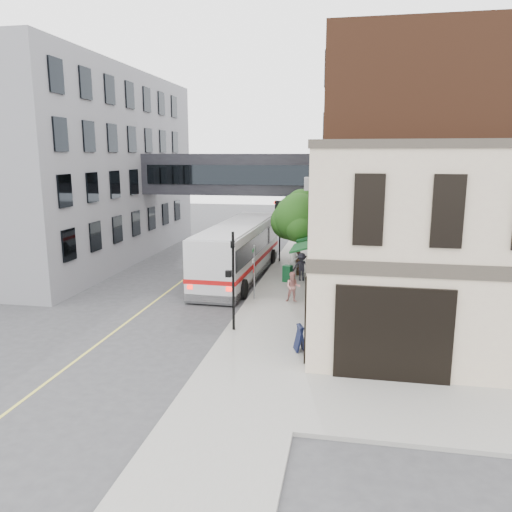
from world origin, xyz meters
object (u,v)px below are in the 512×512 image
at_px(pedestrian_c, 302,267).
at_px(newspaper_box, 288,274).
at_px(pedestrian_a, 293,262).
at_px(sandwich_board, 300,338).
at_px(pedestrian_b, 293,287).
at_px(bus, 239,248).

bearing_deg(pedestrian_c, newspaper_box, -162.66).
distance_m(pedestrian_a, sandwich_board, 12.73).
bearing_deg(sandwich_board, pedestrian_b, 78.72).
distance_m(pedestrian_a, pedestrian_b, 5.88).
bearing_deg(bus, pedestrian_b, -52.00).
bearing_deg(pedestrian_b, newspaper_box, 95.00).
relative_size(pedestrian_a, pedestrian_c, 1.09).
bearing_deg(pedestrian_a, bus, -174.07).
xyz_separation_m(pedestrian_c, newspaper_box, (-0.83, -0.45, -0.37)).
height_order(bus, sandwich_board, bus).
relative_size(newspaper_box, sandwich_board, 0.96).
height_order(pedestrian_c, newspaper_box, pedestrian_c).
xyz_separation_m(pedestrian_b, pedestrian_c, (0.01, 4.72, 0.06)).
bearing_deg(pedestrian_b, bus, 122.12).
height_order(pedestrian_c, sandwich_board, pedestrian_c).
bearing_deg(bus, newspaper_box, -17.26).
xyz_separation_m(pedestrian_a, newspaper_box, (-0.19, -1.58, -0.44)).
bearing_deg(newspaper_box, pedestrian_a, 102.82).
xyz_separation_m(pedestrian_a, pedestrian_b, (0.63, -5.85, -0.13)).
distance_m(bus, sandwich_board, 13.20).
distance_m(pedestrian_c, newspaper_box, 1.01).
xyz_separation_m(pedestrian_b, newspaper_box, (-0.82, 4.27, -0.31)).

